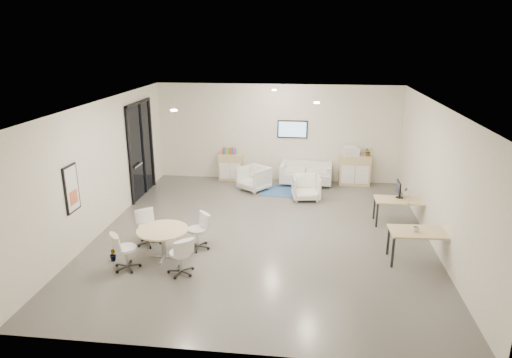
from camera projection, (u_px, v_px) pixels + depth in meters
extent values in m
cube|color=#5F5D57|center=(263.00, 248.00, 11.43)|extent=(8.00, 9.00, 0.80)
cube|color=white|center=(264.00, 86.00, 10.22)|extent=(8.00, 9.00, 0.80)
cube|color=beige|center=(278.00, 131.00, 15.46)|extent=(8.00, 0.80, 3.20)
cube|color=beige|center=(226.00, 274.00, 6.18)|extent=(8.00, 0.80, 3.20)
cube|color=beige|center=(87.00, 166.00, 11.32)|extent=(0.80, 9.00, 3.20)
cube|color=beige|center=(456.00, 178.00, 10.33)|extent=(0.80, 9.00, 3.20)
cube|color=black|center=(141.00, 149.00, 13.69)|extent=(0.02, 1.90, 2.85)
cube|color=black|center=(138.00, 103.00, 13.27)|extent=(0.06, 1.90, 0.08)
cube|color=black|center=(130.00, 157.00, 12.83)|extent=(0.06, 0.08, 2.85)
cube|color=black|center=(152.00, 142.00, 14.55)|extent=(0.06, 0.08, 2.85)
cube|color=black|center=(143.00, 148.00, 13.83)|extent=(0.06, 0.07, 2.85)
cube|color=#B2B2B7|center=(138.00, 165.00, 13.37)|extent=(0.04, 0.60, 0.05)
cube|color=black|center=(71.00, 189.00, 9.77)|extent=(0.04, 0.54, 1.04)
cube|color=white|center=(72.00, 189.00, 9.77)|extent=(0.01, 0.46, 0.96)
cube|color=#CB603A|center=(74.00, 197.00, 9.83)|extent=(0.01, 0.32, 0.30)
cube|color=black|center=(292.00, 129.00, 14.95)|extent=(0.98, 0.05, 0.58)
cube|color=#8CBBF2|center=(292.00, 129.00, 14.93)|extent=(0.90, 0.01, 0.50)
cylinder|color=#FFEAC6|center=(174.00, 110.00, 9.61)|extent=(0.14, 0.14, 0.03)
cylinder|color=#FFEAC6|center=(317.00, 103.00, 10.69)|extent=(0.14, 0.14, 0.03)
cylinder|color=#FFEAC6|center=(274.00, 90.00, 13.19)|extent=(0.14, 0.14, 0.03)
cube|color=#D8BE82|center=(231.00, 167.00, 15.39)|extent=(0.79, 0.40, 0.89)
cube|color=white|center=(225.00, 171.00, 15.24)|extent=(0.33, 0.02, 0.53)
cube|color=white|center=(235.00, 171.00, 15.20)|extent=(0.33, 0.02, 0.53)
cube|color=#D8BE82|center=(355.00, 170.00, 14.88)|extent=(0.99, 0.46, 0.99)
cube|color=white|center=(348.00, 175.00, 14.71)|extent=(0.42, 0.02, 0.59)
cube|color=white|center=(362.00, 175.00, 14.66)|extent=(0.42, 0.02, 0.59)
cube|color=red|center=(223.00, 151.00, 15.25)|extent=(0.04, 0.14, 0.22)
cube|color=#337FCC|center=(225.00, 151.00, 15.25)|extent=(0.04, 0.14, 0.22)
cube|color=gold|center=(227.00, 151.00, 15.24)|extent=(0.04, 0.14, 0.22)
cube|color=#4CB24C|center=(229.00, 151.00, 15.23)|extent=(0.04, 0.14, 0.22)
cube|color=#CC6619|center=(230.00, 151.00, 15.23)|extent=(0.04, 0.14, 0.22)
cube|color=purple|center=(232.00, 151.00, 15.22)|extent=(0.04, 0.14, 0.22)
cube|color=#E54C7F|center=(234.00, 151.00, 15.21)|extent=(0.04, 0.14, 0.22)
cube|color=teal|center=(236.00, 151.00, 15.21)|extent=(0.04, 0.14, 0.22)
cube|color=white|center=(351.00, 151.00, 14.71)|extent=(0.51, 0.44, 0.28)
cube|color=white|center=(351.00, 146.00, 14.66)|extent=(0.38, 0.33, 0.06)
cube|color=silver|center=(306.00, 177.00, 14.94)|extent=(1.69, 0.90, 0.31)
cube|color=silver|center=(306.00, 165.00, 15.15)|extent=(1.66, 0.26, 0.31)
cube|color=silver|center=(283.00, 172.00, 14.98)|extent=(0.18, 0.83, 0.62)
cube|color=silver|center=(329.00, 173.00, 14.81)|extent=(0.18, 0.83, 0.62)
cube|color=navy|center=(289.00, 192.00, 14.31)|extent=(1.79, 1.29, 0.01)
imported|color=silver|center=(254.00, 177.00, 14.38)|extent=(1.10, 1.09, 0.83)
imported|color=silver|center=(306.00, 186.00, 13.55)|extent=(0.88, 0.84, 0.81)
cube|color=#D8BE82|center=(400.00, 200.00, 11.68)|extent=(1.30, 0.66, 0.04)
cube|color=black|center=(377.00, 215.00, 11.59)|extent=(0.05, 0.05, 0.64)
cube|color=black|center=(426.00, 218.00, 11.45)|extent=(0.05, 0.05, 0.64)
cube|color=black|center=(374.00, 208.00, 12.11)|extent=(0.05, 0.05, 0.64)
cube|color=black|center=(421.00, 210.00, 11.97)|extent=(0.05, 0.05, 0.64)
cube|color=#D8BE82|center=(423.00, 232.00, 9.66)|extent=(1.43, 0.77, 0.04)
cube|color=black|center=(393.00, 252.00, 9.56)|extent=(0.05, 0.05, 0.69)
cube|color=black|center=(457.00, 256.00, 9.41)|extent=(0.05, 0.05, 0.69)
cube|color=black|center=(388.00, 240.00, 10.12)|extent=(0.05, 0.05, 0.69)
cube|color=black|center=(449.00, 243.00, 9.98)|extent=(0.05, 0.05, 0.69)
cylinder|color=black|center=(400.00, 197.00, 11.81)|extent=(0.20, 0.20, 0.02)
cube|color=black|center=(400.00, 193.00, 11.78)|extent=(0.04, 0.03, 0.24)
cube|color=black|center=(399.00, 187.00, 11.74)|extent=(0.03, 0.50, 0.32)
cylinder|color=#D8BE82|center=(163.00, 230.00, 9.87)|extent=(1.12, 1.12, 0.04)
cylinder|color=#B2B2B7|center=(164.00, 244.00, 9.97)|extent=(0.10, 0.10, 0.64)
cube|color=#B2B2B7|center=(164.00, 257.00, 10.06)|extent=(0.65, 0.06, 0.03)
cube|color=#B2B2B7|center=(164.00, 257.00, 10.06)|extent=(0.06, 0.65, 0.03)
imported|color=#3F7F3F|center=(368.00, 152.00, 14.63)|extent=(0.31, 0.33, 0.23)
imported|color=#3F7F3F|center=(114.00, 258.00, 9.90)|extent=(0.18, 0.32, 0.14)
imported|color=white|center=(416.00, 229.00, 9.60)|extent=(0.17, 0.15, 0.14)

